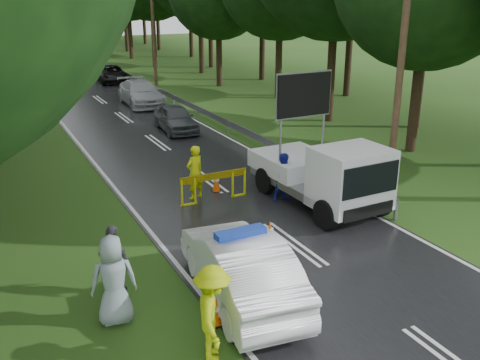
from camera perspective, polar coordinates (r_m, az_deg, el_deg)
ground at (r=15.15m, az=5.70°, el=-6.79°), size 160.00×160.00×0.00m
road at (r=42.61m, az=-16.53°, el=9.55°), size 7.00×140.00×0.02m
guardrail at (r=43.01m, az=-11.60°, el=10.75°), size 0.12×60.06×0.70m
utility_pole_near at (r=18.49m, az=16.98°, el=13.61°), size 1.40×0.24×10.00m
utility_pole_mid at (r=41.43m, az=-9.30°, el=16.86°), size 1.40×0.24×10.00m
utility_pole_far at (r=66.66m, az=-16.48°, el=17.18°), size 1.40×0.24×10.00m
police_sedan at (r=12.22m, az=0.05°, el=-9.31°), size 2.19×4.88×1.71m
work_truck at (r=17.47m, az=9.04°, el=0.69°), size 2.50×5.32×4.18m
barrier at (r=17.85m, az=-2.79°, el=0.02°), size 2.41×0.09×1.00m
officer at (r=18.04m, az=-4.84°, el=0.80°), size 0.79×0.65×1.87m
civilian at (r=17.93m, az=4.77°, el=0.30°), size 0.87×0.71×1.65m
bystander_left at (r=10.32m, az=-2.93°, el=-14.01°), size 1.12×1.43×1.94m
bystander_mid at (r=12.78m, az=-13.27°, el=-8.21°), size 0.84×1.06×1.68m
bystander_right at (r=11.60m, az=-13.33°, el=-10.38°), size 1.06×0.77×1.99m
queue_car_first at (r=27.44m, az=-6.89°, el=6.57°), size 1.82×3.99×1.33m
queue_car_second at (r=34.44m, az=-10.55°, el=9.11°), size 2.28×5.24×1.50m
queue_car_third at (r=44.00m, az=-13.49°, el=10.93°), size 2.50×4.79×1.29m
queue_car_fourth at (r=49.60m, az=-16.36°, el=11.74°), size 2.08×4.90×1.57m
cone_near_left at (r=11.57m, az=-2.48°, el=-13.81°), size 0.31×0.31×0.66m
cone_center at (r=15.00m, az=3.20°, el=-5.59°), size 0.32×0.32×0.68m
cone_far at (r=18.84m, az=-2.55°, el=-0.21°), size 0.35×0.35×0.73m
cone_left_mid at (r=14.53m, az=-2.05°, el=-6.41°), size 0.33×0.33×0.69m
cone_right at (r=17.69m, az=11.17°, el=-1.84°), size 0.36×0.36×0.76m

